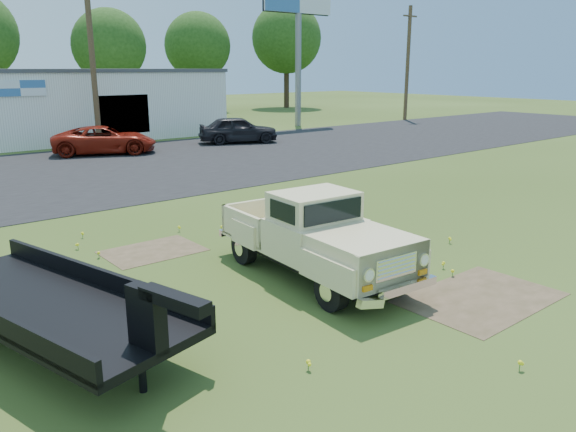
% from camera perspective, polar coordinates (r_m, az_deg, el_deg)
% --- Properties ---
extents(ground, '(140.00, 140.00, 0.00)m').
position_cam_1_polar(ground, '(11.96, 2.73, -5.76)').
color(ground, '#334817').
rests_on(ground, ground).
extents(asphalt_lot, '(90.00, 14.00, 0.02)m').
position_cam_1_polar(asphalt_lot, '(24.82, -21.24, 4.07)').
color(asphalt_lot, black).
rests_on(asphalt_lot, ground).
extents(dirt_patch_a, '(3.00, 2.00, 0.01)m').
position_cam_1_polar(dirt_patch_a, '(11.28, 18.96, -7.88)').
color(dirt_patch_a, '#4B3F28').
rests_on(dirt_patch_a, ground).
extents(dirt_patch_b, '(2.20, 1.60, 0.01)m').
position_cam_1_polar(dirt_patch_b, '(13.67, -13.57, -3.49)').
color(dirt_patch_b, '#4B3F28').
rests_on(dirt_patch_b, ground).
extents(commercial_building, '(14.20, 8.20, 4.15)m').
position_cam_1_polar(commercial_building, '(37.83, -18.78, 10.87)').
color(commercial_building, silver).
rests_on(commercial_building, ground).
extents(billboard, '(6.10, 0.45, 11.05)m').
position_cam_1_polar(billboard, '(42.68, 1.04, 20.64)').
color(billboard, slate).
rests_on(billboard, ground).
extents(utility_pole_mid, '(1.60, 0.30, 9.00)m').
position_cam_1_polar(utility_pole_mid, '(32.40, -19.25, 14.73)').
color(utility_pole_mid, '#41331E').
rests_on(utility_pole_mid, ground).
extents(utility_pole_east, '(1.60, 0.30, 9.00)m').
position_cam_1_polar(utility_pole_east, '(48.23, 12.06, 14.98)').
color(utility_pole_east, '#41331E').
rests_on(utility_pole_east, ground).
extents(treeline_e, '(6.08, 6.08, 9.04)m').
position_cam_1_polar(treeline_e, '(51.18, -17.72, 16.14)').
color(treeline_e, '#362618').
rests_on(treeline_e, ground).
extents(treeline_f, '(6.40, 6.40, 9.52)m').
position_cam_1_polar(treeline_f, '(57.92, -9.16, 16.71)').
color(treeline_f, '#362618').
rests_on(treeline_f, ground).
extents(treeline_g, '(7.36, 7.36, 10.95)m').
position_cam_1_polar(treeline_g, '(62.48, -0.16, 17.61)').
color(treeline_g, '#362618').
rests_on(treeline_g, ground).
extents(vintage_pickup_truck, '(2.31, 5.11, 1.80)m').
position_cam_1_polar(vintage_pickup_truck, '(11.46, 2.64, -1.92)').
color(vintage_pickup_truck, '#CBC488').
rests_on(vintage_pickup_truck, ground).
extents(flatbed_trailer, '(3.33, 6.13, 1.59)m').
position_cam_1_polar(flatbed_trailer, '(9.43, -23.46, -7.63)').
color(flatbed_trailer, black).
rests_on(flatbed_trailer, ground).
extents(red_pickup, '(5.49, 4.12, 1.39)m').
position_cam_1_polar(red_pickup, '(29.77, -18.12, 7.32)').
color(red_pickup, maroon).
rests_on(red_pickup, ground).
extents(dark_sedan, '(4.81, 3.49, 1.52)m').
position_cam_1_polar(dark_sedan, '(32.68, -5.08, 8.72)').
color(dark_sedan, black).
rests_on(dark_sedan, ground).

